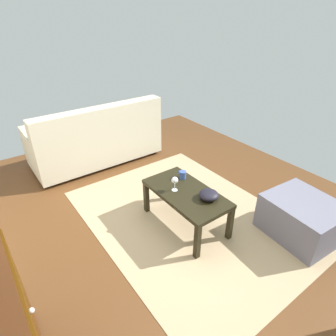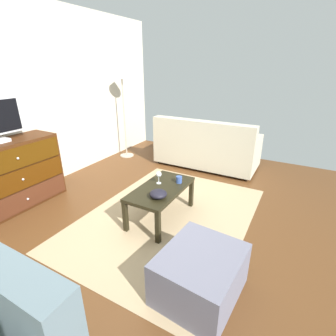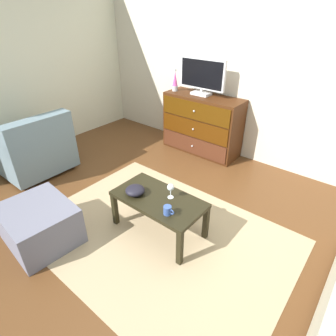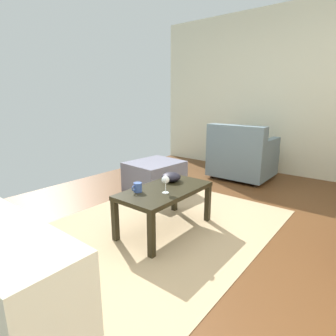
{
  "view_description": "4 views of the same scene",
  "coord_description": "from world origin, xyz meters",
  "px_view_note": "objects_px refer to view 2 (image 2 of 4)",
  "views": [
    {
      "loc": [
        -1.67,
        1.44,
        2.08
      ],
      "look_at": [
        0.31,
        -0.01,
        0.67
      ],
      "focal_mm": 30.31,
      "sensor_mm": 36.0,
      "label": 1
    },
    {
      "loc": [
        -2.17,
        -1.5,
        1.8
      ],
      "look_at": [
        0.15,
        -0.22,
        0.7
      ],
      "focal_mm": 26.72,
      "sensor_mm": 36.0,
      "label": 2
    },
    {
      "loc": [
        1.61,
        -1.77,
        2.06
      ],
      "look_at": [
        0.11,
        0.07,
        0.66
      ],
      "focal_mm": 29.38,
      "sensor_mm": 36.0,
      "label": 3
    },
    {
      "loc": [
        2.03,
        1.41,
        1.25
      ],
      "look_at": [
        0.23,
        -0.02,
        0.66
      ],
      "focal_mm": 29.06,
      "sensor_mm": 36.0,
      "label": 4
    }
  ],
  "objects_px": {
    "ottoman": "(200,274)",
    "standing_lamp": "(122,82)",
    "couch_large": "(206,148)",
    "dresser": "(12,176)",
    "coffee_table": "(161,192)",
    "mug": "(179,179)",
    "bowl_decorative": "(158,194)",
    "wine_glass": "(159,175)"
  },
  "relations": [
    {
      "from": "wine_glass",
      "to": "standing_lamp",
      "type": "xyz_separation_m",
      "value": [
        1.55,
        1.72,
        0.95
      ]
    },
    {
      "from": "bowl_decorative",
      "to": "couch_large",
      "type": "distance_m",
      "value": 2.14
    },
    {
      "from": "coffee_table",
      "to": "standing_lamp",
      "type": "bearing_deg",
      "value": 47.61
    },
    {
      "from": "bowl_decorative",
      "to": "ottoman",
      "type": "relative_size",
      "value": 0.28
    },
    {
      "from": "coffee_table",
      "to": "mug",
      "type": "distance_m",
      "value": 0.28
    },
    {
      "from": "wine_glass",
      "to": "bowl_decorative",
      "type": "xyz_separation_m",
      "value": [
        -0.31,
        -0.18,
        -0.07
      ]
    },
    {
      "from": "wine_glass",
      "to": "mug",
      "type": "relative_size",
      "value": 1.38
    },
    {
      "from": "couch_large",
      "to": "dresser",
      "type": "bearing_deg",
      "value": 146.81
    },
    {
      "from": "wine_glass",
      "to": "couch_large",
      "type": "height_order",
      "value": "couch_large"
    },
    {
      "from": "coffee_table",
      "to": "wine_glass",
      "type": "xyz_separation_m",
      "value": [
        0.09,
        0.08,
        0.17
      ]
    },
    {
      "from": "standing_lamp",
      "to": "ottoman",
      "type": "bearing_deg",
      "value": -132.89
    },
    {
      "from": "ottoman",
      "to": "standing_lamp",
      "type": "distance_m",
      "value": 3.84
    },
    {
      "from": "couch_large",
      "to": "standing_lamp",
      "type": "bearing_deg",
      "value": 98.92
    },
    {
      "from": "ottoman",
      "to": "standing_lamp",
      "type": "bearing_deg",
      "value": 47.11
    },
    {
      "from": "coffee_table",
      "to": "couch_large",
      "type": "height_order",
      "value": "couch_large"
    },
    {
      "from": "coffee_table",
      "to": "mug",
      "type": "height_order",
      "value": "mug"
    },
    {
      "from": "dresser",
      "to": "wine_glass",
      "type": "relative_size",
      "value": 7.8
    },
    {
      "from": "wine_glass",
      "to": "bowl_decorative",
      "type": "distance_m",
      "value": 0.37
    },
    {
      "from": "dresser",
      "to": "wine_glass",
      "type": "distance_m",
      "value": 1.94
    },
    {
      "from": "wine_glass",
      "to": "dresser",
      "type": "bearing_deg",
      "value": 114.02
    },
    {
      "from": "standing_lamp",
      "to": "couch_large",
      "type": "bearing_deg",
      "value": -81.08
    },
    {
      "from": "mug",
      "to": "bowl_decorative",
      "type": "xyz_separation_m",
      "value": [
        -0.45,
        0.03,
        0.0
      ]
    },
    {
      "from": "wine_glass",
      "to": "ottoman",
      "type": "relative_size",
      "value": 0.22
    },
    {
      "from": "ottoman",
      "to": "standing_lamp",
      "type": "relative_size",
      "value": 0.4
    },
    {
      "from": "coffee_table",
      "to": "mug",
      "type": "relative_size",
      "value": 8.15
    },
    {
      "from": "dresser",
      "to": "couch_large",
      "type": "relative_size",
      "value": 0.66
    },
    {
      "from": "bowl_decorative",
      "to": "ottoman",
      "type": "bearing_deg",
      "value": -128.36
    },
    {
      "from": "wine_glass",
      "to": "couch_large",
      "type": "bearing_deg",
      "value": 2.08
    },
    {
      "from": "bowl_decorative",
      "to": "mug",
      "type": "bearing_deg",
      "value": -4.3
    },
    {
      "from": "dresser",
      "to": "couch_large",
      "type": "height_order",
      "value": "couch_large"
    },
    {
      "from": "bowl_decorative",
      "to": "standing_lamp",
      "type": "bearing_deg",
      "value": 45.48
    },
    {
      "from": "wine_glass",
      "to": "mug",
      "type": "xyz_separation_m",
      "value": [
        0.14,
        -0.21,
        -0.07
      ]
    },
    {
      "from": "mug",
      "to": "couch_large",
      "type": "bearing_deg",
      "value": 9.49
    },
    {
      "from": "bowl_decorative",
      "to": "ottoman",
      "type": "height_order",
      "value": "bowl_decorative"
    },
    {
      "from": "mug",
      "to": "standing_lamp",
      "type": "xyz_separation_m",
      "value": [
        1.42,
        1.93,
        1.02
      ]
    },
    {
      "from": "coffee_table",
      "to": "mug",
      "type": "xyz_separation_m",
      "value": [
        0.23,
        -0.13,
        0.1
      ]
    },
    {
      "from": "dresser",
      "to": "mug",
      "type": "bearing_deg",
      "value": -64.97
    },
    {
      "from": "bowl_decorative",
      "to": "dresser",
      "type": "bearing_deg",
      "value": 103.67
    },
    {
      "from": "dresser",
      "to": "coffee_table",
      "type": "distance_m",
      "value": 1.98
    },
    {
      "from": "dresser",
      "to": "bowl_decorative",
      "type": "xyz_separation_m",
      "value": [
        0.47,
        -1.95,
        0.01
      ]
    },
    {
      "from": "coffee_table",
      "to": "couch_large",
      "type": "bearing_deg",
      "value": 4.41
    },
    {
      "from": "mug",
      "to": "standing_lamp",
      "type": "height_order",
      "value": "standing_lamp"
    }
  ]
}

